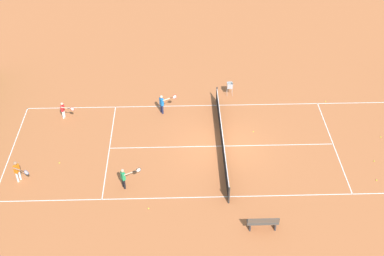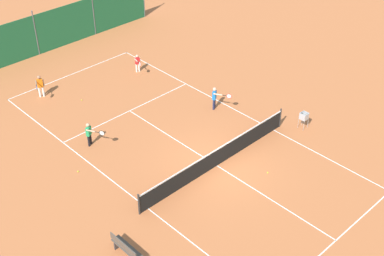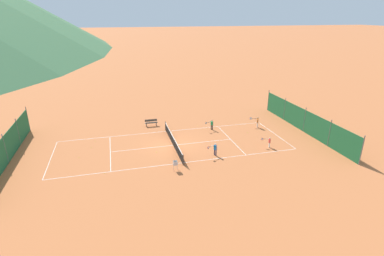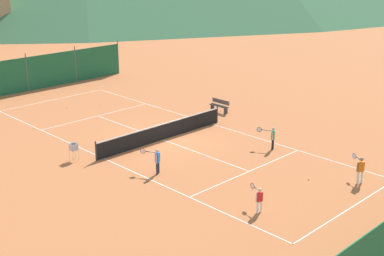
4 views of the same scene
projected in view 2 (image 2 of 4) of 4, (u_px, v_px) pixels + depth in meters
name	position (u px, v px, depth m)	size (l,w,h in m)	color
ground_plane	(217.00, 166.00, 24.43)	(600.00, 600.00, 0.00)	#BC6638
court_line_markings	(217.00, 166.00, 24.43)	(8.25, 23.85, 0.01)	white
tennis_net	(217.00, 157.00, 24.15)	(9.18, 0.08, 1.06)	#2D2D2D
windscreen_fence_near	(36.00, 35.00, 32.87)	(17.28, 0.08, 2.90)	#1E6038
player_near_baseline	(215.00, 97.00, 27.97)	(0.51, 1.08, 1.28)	#23284C
player_near_service	(90.00, 133.00, 25.31)	(0.48, 1.06, 1.25)	black
player_far_baseline	(40.00, 85.00, 28.96)	(0.81, 0.93, 1.30)	white
player_far_service	(138.00, 62.00, 31.35)	(0.57, 0.90, 1.11)	white
tennis_ball_mid_court	(82.00, 100.00, 29.06)	(0.07, 0.07, 0.07)	#CCE033
tennis_ball_by_net_right	(78.00, 171.00, 24.03)	(0.07, 0.07, 0.07)	#CCE033
tennis_ball_near_corner	(268.00, 173.00, 23.97)	(0.07, 0.07, 0.07)	#CCE033
ball_hopper	(304.00, 117.00, 26.55)	(0.36, 0.36, 0.89)	#B7B7BC
courtside_bench	(126.00, 249.00, 19.70)	(0.36, 1.50, 0.84)	#51473D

